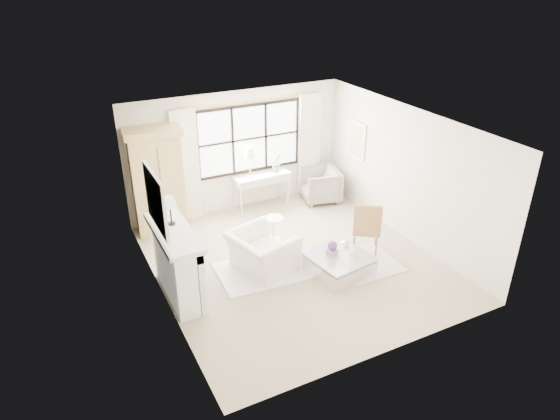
{
  "coord_description": "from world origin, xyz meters",
  "views": [
    {
      "loc": [
        -3.89,
        -7.05,
        5.15
      ],
      "look_at": [
        -0.22,
        0.2,
        1.07
      ],
      "focal_mm": 32.0,
      "sensor_mm": 36.0,
      "label": 1
    }
  ],
  "objects_px": {
    "console_table": "(262,190)",
    "armoire": "(157,180)",
    "coffee_table": "(338,265)",
    "club_armchair": "(262,252)"
  },
  "relations": [
    {
      "from": "armoire",
      "to": "console_table",
      "type": "relative_size",
      "value": 1.7
    },
    {
      "from": "armoire",
      "to": "coffee_table",
      "type": "relative_size",
      "value": 1.96
    },
    {
      "from": "armoire",
      "to": "console_table",
      "type": "xyz_separation_m",
      "value": [
        2.37,
        0.05,
        -0.74
      ]
    },
    {
      "from": "armoire",
      "to": "coffee_table",
      "type": "xyz_separation_m",
      "value": [
        2.42,
        -3.13,
        -0.96
      ]
    },
    {
      "from": "coffee_table",
      "to": "console_table",
      "type": "bearing_deg",
      "value": 82.25
    },
    {
      "from": "armoire",
      "to": "club_armchair",
      "type": "relative_size",
      "value": 1.98
    },
    {
      "from": "armoire",
      "to": "club_armchair",
      "type": "xyz_separation_m",
      "value": [
        1.24,
        -2.38,
        -0.77
      ]
    },
    {
      "from": "console_table",
      "to": "coffee_table",
      "type": "height_order",
      "value": "console_table"
    },
    {
      "from": "console_table",
      "to": "armoire",
      "type": "bearing_deg",
      "value": 179.09
    },
    {
      "from": "club_armchair",
      "to": "coffee_table",
      "type": "xyz_separation_m",
      "value": [
        1.19,
        -0.75,
        -0.19
      ]
    }
  ]
}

